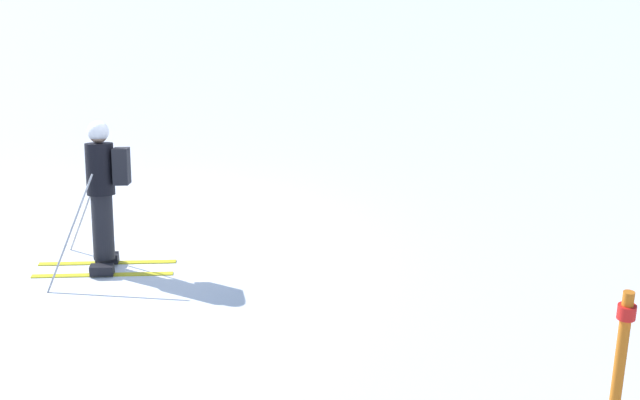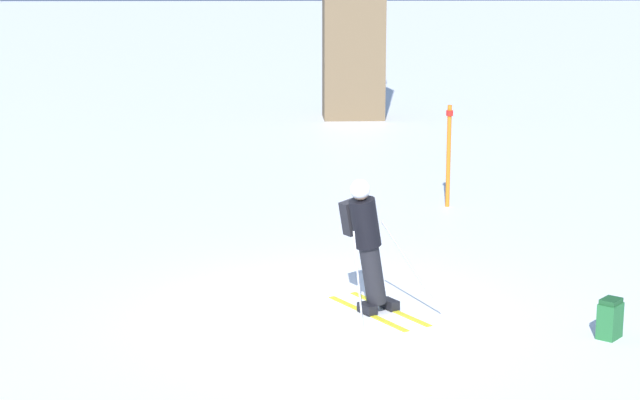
# 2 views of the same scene
# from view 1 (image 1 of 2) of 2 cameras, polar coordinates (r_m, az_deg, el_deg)

# --- Properties ---
(ground_plane) EXTENTS (300.00, 300.00, 0.00)m
(ground_plane) POSITION_cam_1_polar(r_m,az_deg,el_deg) (11.76, -11.63, -3.23)
(ground_plane) COLOR white
(skier) EXTENTS (1.46, 1.70, 1.83)m
(skier) POSITION_cam_1_polar(r_m,az_deg,el_deg) (11.12, -13.71, 0.84)
(skier) COLOR yellow
(skier) RESTS_ON ground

